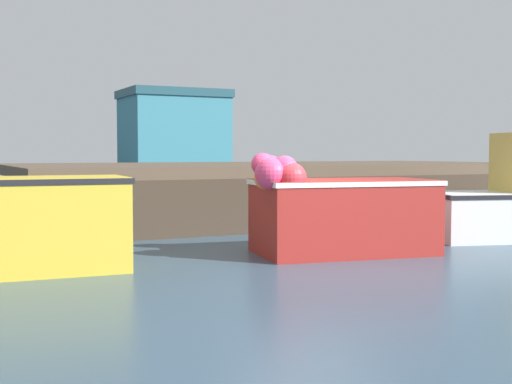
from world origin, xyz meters
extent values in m
cube|color=#334C60|center=(0.00, 0.00, -0.05)|extent=(120.00, 160.00, 0.10)
cube|color=brown|center=(3.05, 6.82, 1.30)|extent=(13.84, 6.77, 0.25)
cube|color=#392E23|center=(3.05, 3.56, 0.59)|extent=(13.84, 0.24, 1.18)
cylinder|color=#392E23|center=(-3.47, 3.64, 0.59)|extent=(0.31, 0.31, 1.18)
cylinder|color=#392E23|center=(3.05, 3.64, 0.59)|extent=(0.31, 0.31, 1.18)
cylinder|color=#392E23|center=(-1.10, 10.00, 0.59)|extent=(0.31, 0.31, 1.18)
cylinder|color=#392E23|center=(7.20, 10.00, 0.59)|extent=(0.31, 0.31, 1.18)
cylinder|color=#392E23|center=(-0.21, 3.64, 0.59)|extent=(6.54, 0.15, 1.09)
cube|color=gold|center=(-4.52, 0.75, 0.69)|extent=(3.38, 1.55, 1.37)
cube|color=black|center=(-4.52, 0.75, 1.32)|extent=(3.45, 1.58, 0.08)
cube|color=maroon|center=(0.84, 0.28, 0.63)|extent=(3.15, 2.06, 1.27)
cube|color=silver|center=(0.84, 0.28, 1.22)|extent=(3.21, 2.10, 0.08)
sphere|color=red|center=(-0.39, -0.09, 1.33)|extent=(0.48, 0.48, 0.48)
sphere|color=#DB3866|center=(-0.31, 0.11, 1.39)|extent=(0.36, 0.36, 0.36)
sphere|color=orange|center=(-0.64, 0.31, 1.31)|extent=(0.38, 0.38, 0.38)
sphere|color=#DB3866|center=(-0.45, 0.02, 1.46)|extent=(0.43, 0.43, 0.43)
sphere|color=#DB3866|center=(-0.41, 0.87, 1.52)|extent=(0.39, 0.39, 0.39)
sphere|color=#DB3866|center=(-0.68, 0.05, 1.39)|extent=(0.51, 0.51, 0.51)
sphere|color=#DB3866|center=(-0.28, 0.89, 1.43)|extent=(0.50, 0.50, 0.50)
cube|color=silver|center=(4.90, 0.41, 0.47)|extent=(3.60, 2.37, 0.94)
cube|color=black|center=(4.90, 0.41, 0.89)|extent=(3.67, 2.41, 0.08)
cube|color=silver|center=(7.10, 2.53, 0.19)|extent=(1.70, 1.30, 0.39)
cube|color=#7F6647|center=(7.10, 2.53, 0.41)|extent=(0.36, 0.56, 0.04)
cube|color=#2D6B7A|center=(8.63, 31.15, 2.55)|extent=(6.01, 4.67, 5.11)
cube|color=#1B4049|center=(8.63, 31.15, 5.36)|extent=(6.25, 4.86, 0.50)
camera|label=1|loc=(-5.57, -9.35, 1.72)|focal=47.52mm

